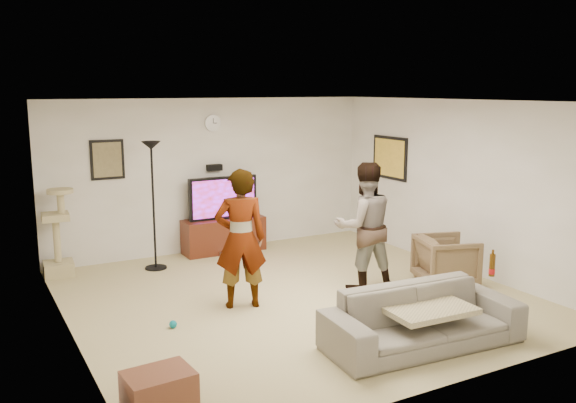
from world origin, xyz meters
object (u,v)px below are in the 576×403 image
person_left (241,239)px  person_right (364,226)px  floor_lamp (153,206)px  tv (223,198)px  side_table (159,393)px  cat_tree (56,232)px  sofa (423,318)px  beer_bottle (492,265)px  armchair (446,260)px  tv_stand (224,235)px

person_left → person_right: (1.72, -0.16, -0.00)m
floor_lamp → tv: bearing=17.5°
side_table → cat_tree: bearing=91.7°
cat_tree → person_left: size_ratio=0.74×
cat_tree → sofa: (2.95, -4.41, -0.33)m
sofa → cat_tree: bearing=128.0°
cat_tree → person_right: (3.50, -2.58, 0.22)m
beer_bottle → side_table: beer_bottle is taller
person_right → armchair: bearing=173.9°
cat_tree → armchair: cat_tree is taller
armchair → side_table: (-4.47, -1.42, -0.15)m
person_left → person_right: size_ratio=1.00×
tv_stand → person_right: bearing=-71.0°
floor_lamp → sofa: (1.62, -4.07, -0.64)m
cat_tree → person_right: 4.36m
tv → armchair: (2.00, -3.05, -0.57)m
tv → person_right: bearing=-71.0°
person_left → beer_bottle: person_left is taller
beer_bottle → side_table: bearing=180.0°
person_right → sofa: 1.99m
tv → side_table: size_ratio=2.11×
armchair → cat_tree: bearing=74.9°
floor_lamp → beer_bottle: bearing=-57.5°
floor_lamp → sofa: floor_lamp is taller
person_right → armchair: size_ratio=2.31×
floor_lamp → person_left: bearing=-77.6°
beer_bottle → side_table: (-3.78, 0.00, -0.56)m
tv_stand → sofa: (0.35, -4.47, 0.03)m
cat_tree → person_left: 3.01m
armchair → side_table: bearing=125.6°
floor_lamp → cat_tree: floor_lamp is taller
person_right → side_table: 3.89m
floor_lamp → cat_tree: size_ratio=1.50×
tv_stand → person_right: (0.91, -2.64, 0.58)m
tv → person_left: size_ratio=0.67×
person_left → sofa: (1.16, -1.99, -0.55)m
cat_tree → beer_bottle: 5.89m
sofa → armchair: bearing=45.0°
cat_tree → armchair: 5.49m
tv → person_left: bearing=-108.2°
tv_stand → person_right: size_ratio=0.79×
cat_tree → sofa: cat_tree is taller
person_right → armchair: person_right is taller
tv → armchair: size_ratio=1.56×
person_left → person_right: 1.73m
armchair → tv_stand: bearing=51.2°
person_left → sofa: size_ratio=0.82×
person_right → beer_bottle: size_ratio=6.84×
cat_tree → side_table: bearing=-88.3°
cat_tree → tv: bearing=1.4°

